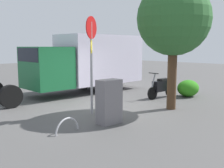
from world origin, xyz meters
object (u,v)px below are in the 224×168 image
(stop_sign, at_px, (91,50))
(street_tree, at_px, (174,19))
(box_truck_near, at_px, (86,61))
(motorcycle, at_px, (162,87))
(bike_rack_hoop, at_px, (67,132))
(utility_cabinet, at_px, (109,102))

(stop_sign, height_order, street_tree, street_tree)
(box_truck_near, bearing_deg, motorcycle, 113.82)
(motorcycle, relative_size, street_tree, 0.38)
(box_truck_near, height_order, bike_rack_hoop, box_truck_near)
(stop_sign, xyz_separation_m, utility_cabinet, (0.39, 1.25, -1.57))
(motorcycle, bearing_deg, utility_cabinet, 19.78)
(box_truck_near, bearing_deg, street_tree, 90.23)
(box_truck_near, bearing_deg, utility_cabinet, 59.34)
(motorcycle, relative_size, bike_rack_hoop, 2.13)
(street_tree, xyz_separation_m, utility_cabinet, (3.02, -0.29, -2.65))
(box_truck_near, relative_size, street_tree, 1.71)
(street_tree, distance_m, utility_cabinet, 4.03)
(motorcycle, distance_m, utility_cabinet, 4.83)
(box_truck_near, relative_size, stop_sign, 2.39)
(stop_sign, distance_m, street_tree, 3.24)
(stop_sign, relative_size, street_tree, 0.71)
(stop_sign, bearing_deg, utility_cabinet, 72.82)
(stop_sign, relative_size, bike_rack_hoop, 3.96)
(motorcycle, height_order, street_tree, street_tree)
(motorcycle, xyz_separation_m, bike_rack_hoop, (6.11, 1.08, -0.52))
(street_tree, height_order, utility_cabinet, street_tree)
(box_truck_near, bearing_deg, bike_rack_hoop, 48.01)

